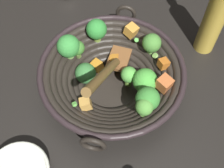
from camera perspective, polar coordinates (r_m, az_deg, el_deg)
ground_plane at (r=0.72m, az=-0.02°, el=-0.80°), size 4.00×4.00×0.00m
wok at (r=0.67m, az=0.04°, el=1.85°), size 0.37×0.34×0.22m
cooking_oil_bottle at (r=0.76m, az=19.48°, el=11.88°), size 0.05×0.05×0.25m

